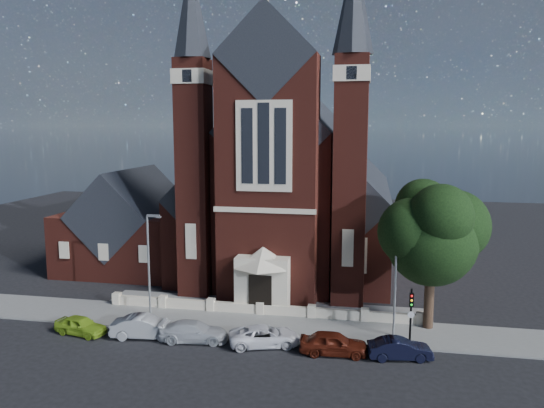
% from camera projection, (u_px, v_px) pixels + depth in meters
% --- Properties ---
extents(ground, '(120.00, 120.00, 0.00)m').
position_uv_depth(ground, '(279.00, 283.00, 49.40)').
color(ground, black).
rests_on(ground, ground).
extents(pavement_strip, '(60.00, 5.00, 0.12)m').
position_uv_depth(pavement_strip, '(255.00, 324.00, 39.20)').
color(pavement_strip, slate).
rests_on(pavement_strip, ground).
extents(forecourt_paving, '(26.00, 3.00, 0.14)m').
position_uv_depth(forecourt_paving, '(266.00, 306.00, 43.09)').
color(forecourt_paving, slate).
rests_on(forecourt_paving, ground).
extents(forecourt_wall, '(24.00, 0.40, 0.90)m').
position_uv_depth(forecourt_wall, '(260.00, 315.00, 41.14)').
color(forecourt_wall, beige).
rests_on(forecourt_wall, ground).
extents(church, '(20.01, 34.90, 29.20)m').
position_uv_depth(church, '(293.00, 187.00, 55.92)').
color(church, '#541E16').
rests_on(church, ground).
extents(parish_hall, '(12.00, 12.20, 10.24)m').
position_uv_depth(parish_hall, '(132.00, 229.00, 54.71)').
color(parish_hall, '#541E16').
rests_on(parish_hall, ground).
extents(street_tree, '(6.40, 6.60, 10.70)m').
position_uv_depth(street_tree, '(434.00, 236.00, 37.01)').
color(street_tree, black).
rests_on(street_tree, ground).
extents(street_lamp_left, '(1.16, 0.22, 8.09)m').
position_uv_depth(street_lamp_left, '(150.00, 261.00, 39.51)').
color(street_lamp_left, gray).
rests_on(street_lamp_left, ground).
extents(street_lamp_right, '(1.16, 0.22, 8.09)m').
position_uv_depth(street_lamp_right, '(397.00, 273.00, 36.16)').
color(street_lamp_right, gray).
rests_on(street_lamp_right, ground).
extents(traffic_signal, '(0.28, 0.42, 4.00)m').
position_uv_depth(traffic_signal, '(411.00, 310.00, 34.76)').
color(traffic_signal, black).
rests_on(traffic_signal, ground).
extents(car_lime_van, '(4.05, 2.26, 1.30)m').
position_uv_depth(car_lime_van, '(81.00, 325.00, 37.24)').
color(car_lime_van, '#88B724').
rests_on(car_lime_van, ground).
extents(car_silver_a, '(4.86, 2.26, 1.54)m').
position_uv_depth(car_silver_a, '(145.00, 327.00, 36.64)').
color(car_silver_a, '#989B9F').
rests_on(car_silver_a, ground).
extents(car_silver_b, '(4.91, 2.46, 1.37)m').
position_uv_depth(car_silver_b, '(194.00, 331.00, 36.05)').
color(car_silver_b, '#B9BDC2').
rests_on(car_silver_b, ground).
extents(car_white_suv, '(5.19, 3.49, 1.32)m').
position_uv_depth(car_white_suv, '(265.00, 336.00, 35.34)').
color(car_white_suv, white).
rests_on(car_white_suv, ground).
extents(car_dark_red, '(4.45, 1.96, 1.49)m').
position_uv_depth(car_dark_red, '(334.00, 343.00, 33.96)').
color(car_dark_red, '#4D180D').
rests_on(car_dark_red, ground).
extents(car_navy, '(4.19, 2.04, 1.32)m').
position_uv_depth(car_navy, '(400.00, 349.00, 33.30)').
color(car_navy, black).
rests_on(car_navy, ground).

